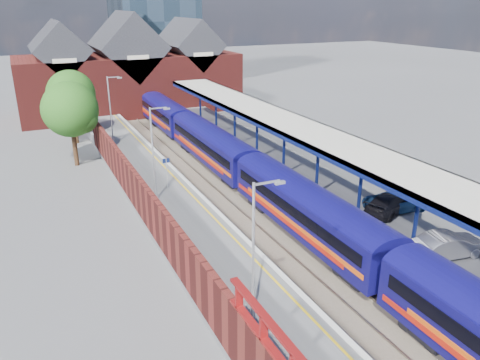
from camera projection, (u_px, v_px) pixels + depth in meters
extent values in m
plane|color=#5B5B5E|center=(200.00, 168.00, 44.54)|extent=(240.00, 240.00, 0.00)
cube|color=#473D33|center=(246.00, 207.00, 36.07)|extent=(6.00, 76.00, 0.06)
cube|color=slate|center=(220.00, 211.00, 35.16)|extent=(0.07, 76.00, 0.14)
cube|color=slate|center=(237.00, 208.00, 35.73)|extent=(0.07, 76.00, 0.14)
cube|color=slate|center=(255.00, 204.00, 36.35)|extent=(0.07, 76.00, 0.14)
cube|color=slate|center=(271.00, 201.00, 36.92)|extent=(0.07, 76.00, 0.14)
cube|color=#565659|center=(178.00, 214.00, 33.72)|extent=(5.00, 76.00, 1.00)
cube|color=#565659|center=(312.00, 189.00, 38.30)|extent=(6.00, 76.00, 1.00)
cube|color=silver|center=(208.00, 202.00, 34.46)|extent=(0.30, 76.00, 0.05)
cube|color=silver|center=(282.00, 188.00, 36.97)|extent=(0.30, 76.00, 0.05)
cube|color=yellow|center=(200.00, 204.00, 34.23)|extent=(0.14, 76.00, 0.01)
cube|color=#0E0B52|center=(307.00, 211.00, 30.85)|extent=(2.91, 16.02, 2.50)
cube|color=#0E0B52|center=(308.00, 194.00, 30.41)|extent=(2.91, 16.02, 0.60)
cube|color=#0E0B52|center=(213.00, 146.00, 44.89)|extent=(2.91, 16.02, 2.50)
cube|color=#0E0B52|center=(212.00, 133.00, 44.45)|extent=(2.91, 16.02, 0.60)
cube|color=#0E0B52|center=(163.00, 112.00, 58.93)|extent=(2.91, 16.02, 2.50)
cube|color=#0E0B52|center=(162.00, 102.00, 58.49)|extent=(2.91, 16.02, 0.60)
cube|color=black|center=(235.00, 170.00, 37.15)|extent=(0.04, 60.54, 0.70)
cube|color=#D24E0D|center=(235.00, 179.00, 37.43)|extent=(0.03, 55.27, 0.30)
cube|color=#AB180B|center=(235.00, 182.00, 37.51)|extent=(0.03, 55.27, 0.30)
cube|color=black|center=(152.00, 115.00, 64.24)|extent=(2.00, 2.40, 0.60)
cylinder|color=navy|center=(416.00, 220.00, 26.83)|extent=(0.24, 0.24, 4.20)
cylinder|color=navy|center=(360.00, 190.00, 31.05)|extent=(0.24, 0.24, 4.20)
cylinder|color=navy|center=(317.00, 168.00, 35.28)|extent=(0.24, 0.24, 4.20)
cylinder|color=navy|center=(284.00, 150.00, 39.51)|extent=(0.24, 0.24, 4.20)
cylinder|color=navy|center=(257.00, 136.00, 43.74)|extent=(0.24, 0.24, 4.20)
cylinder|color=navy|center=(235.00, 124.00, 47.97)|extent=(0.24, 0.24, 4.20)
cylinder|color=navy|center=(216.00, 114.00, 52.20)|extent=(0.24, 0.24, 4.20)
cylinder|color=navy|center=(200.00, 106.00, 56.43)|extent=(0.24, 0.24, 4.20)
cube|color=beige|center=(296.00, 126.00, 38.07)|extent=(4.50, 52.00, 0.25)
cube|color=navy|center=(273.00, 131.00, 37.26)|extent=(0.20, 52.00, 0.55)
cube|color=navy|center=(318.00, 125.00, 38.98)|extent=(0.20, 52.00, 0.55)
cylinder|color=#A5A8AA|center=(253.00, 259.00, 20.06)|extent=(0.12, 0.12, 7.00)
cube|color=#A5A8AA|center=(267.00, 183.00, 19.09)|extent=(1.20, 0.08, 0.08)
cube|color=#A5A8AA|center=(280.00, 183.00, 19.36)|extent=(0.45, 0.18, 0.12)
cylinder|color=#A5A8AA|center=(153.00, 156.00, 33.59)|extent=(0.12, 0.12, 7.00)
cube|color=#A5A8AA|center=(158.00, 108.00, 32.62)|extent=(1.20, 0.08, 0.08)
cube|color=#A5A8AA|center=(167.00, 109.00, 32.89)|extent=(0.45, 0.18, 0.12)
cylinder|color=#A5A8AA|center=(111.00, 112.00, 47.12)|extent=(0.12, 0.12, 7.00)
cube|color=#A5A8AA|center=(113.00, 77.00, 46.15)|extent=(1.20, 0.08, 0.08)
cube|color=#A5A8AA|center=(120.00, 78.00, 46.43)|extent=(0.45, 0.18, 0.12)
cylinder|color=#A5A8AA|center=(167.00, 173.00, 36.68)|extent=(0.08, 0.08, 2.50)
cube|color=#0C194C|center=(166.00, 161.00, 36.30)|extent=(0.55, 0.06, 0.35)
cube|color=#5A1A17|center=(166.00, 232.00, 26.93)|extent=(0.35, 50.00, 2.80)
cube|color=maroon|center=(264.00, 328.00, 16.11)|extent=(0.30, 0.12, 1.00)
cube|color=maroon|center=(239.00, 297.00, 17.80)|extent=(0.30, 0.12, 1.00)
cube|color=#5A1A17|center=(130.00, 83.00, 66.80)|extent=(30.00, 12.00, 8.00)
cube|color=#232328|center=(59.00, 48.00, 61.37)|extent=(7.13, 12.00, 7.13)
cube|color=#232328|center=(127.00, 46.00, 64.96)|extent=(9.16, 12.00, 9.16)
cube|color=#232328|center=(188.00, 43.00, 68.54)|extent=(7.13, 12.00, 7.13)
cube|color=beige|center=(65.00, 61.00, 56.61)|extent=(2.80, 0.15, 0.50)
cube|color=beige|center=(138.00, 57.00, 60.19)|extent=(2.80, 0.15, 0.50)
cube|color=beige|center=(203.00, 54.00, 63.78)|extent=(2.80, 0.15, 0.50)
cylinder|color=#382314|center=(75.00, 145.00, 44.72)|extent=(0.44, 0.44, 4.00)
sphere|color=#194C14|center=(70.00, 109.00, 43.48)|extent=(5.20, 5.20, 5.20)
sphere|color=#194C14|center=(81.00, 117.00, 43.62)|extent=(3.20, 3.20, 3.20)
cylinder|color=#382314|center=(75.00, 126.00, 51.89)|extent=(0.44, 0.44, 4.00)
sphere|color=#194C14|center=(71.00, 94.00, 50.64)|extent=(5.20, 5.20, 5.20)
sphere|color=#194C14|center=(80.00, 101.00, 50.79)|extent=(3.20, 3.20, 3.20)
imported|color=#A1A0A5|center=(449.00, 245.00, 26.91)|extent=(4.61, 2.22, 1.46)
imported|color=black|center=(389.00, 203.00, 32.58)|extent=(5.08, 3.54, 1.37)
imported|color=navy|center=(397.00, 201.00, 33.00)|extent=(4.93, 2.54, 1.33)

